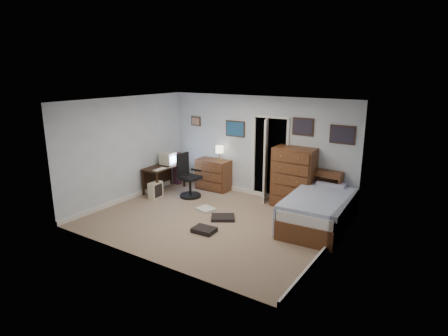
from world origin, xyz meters
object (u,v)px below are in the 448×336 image
at_px(tall_dresser, 294,177).
at_px(bed, 319,210).
at_px(computer_desk, 162,171).
at_px(low_dresser, 213,175).
at_px(office_chair, 188,180).

relative_size(tall_dresser, bed, 0.62).
height_order(computer_desk, low_dresser, low_dresser).
distance_m(office_chair, bed, 3.37).
height_order(computer_desk, bed, bed).
height_order(low_dresser, tall_dresser, tall_dresser).
distance_m(computer_desk, office_chair, 0.90).
height_order(computer_desk, tall_dresser, tall_dresser).
xyz_separation_m(office_chair, bed, (3.37, 0.04, -0.08)).
bearing_deg(office_chair, bed, 2.35).
distance_m(office_chair, low_dresser, 0.85).
height_order(office_chair, low_dresser, office_chair).
xyz_separation_m(computer_desk, bed, (4.26, 0.03, -0.18)).
distance_m(computer_desk, low_dresser, 1.37).
bearing_deg(computer_desk, tall_dresser, 10.66).
bearing_deg(low_dresser, tall_dresser, -0.69).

